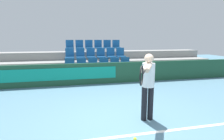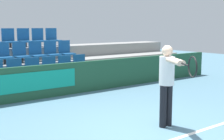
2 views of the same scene
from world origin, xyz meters
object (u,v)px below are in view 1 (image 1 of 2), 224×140
object	(u,v)px
stadium_chair_0	(70,67)
stadium_chair_13	(80,46)
stadium_chair_1	(82,66)
stadium_chair_9	(101,55)
stadium_chair_14	(89,46)
stadium_chair_16	(108,46)
stadium_chair_6	(70,56)
stadium_chair_3	(104,65)
stadium_chair_15	(98,46)
stadium_chair_17	(116,46)
stadium_chair_2	(93,66)
tennis_ball	(135,139)
stadium_chair_11	(121,55)
stadium_chair_8	(91,55)
stadium_chair_4	(115,65)
stadium_chair_12	(70,46)
tennis_player	(148,82)
stadium_chair_10	(111,55)
stadium_chair_5	(126,65)

from	to	relation	value
stadium_chair_0	stadium_chair_13	distance (m)	2.10
stadium_chair_1	stadium_chair_9	bearing A→B (deg)	42.27
stadium_chair_14	stadium_chair_16	bearing A→B (deg)	0.00
stadium_chair_6	stadium_chair_0	bearing A→B (deg)	-90.00
stadium_chair_3	stadium_chair_13	size ratio (longest dim) A/B	1.00
stadium_chair_15	stadium_chair_17	xyz separation A→B (m)	(1.03, 0.00, 0.00)
stadium_chair_3	stadium_chair_14	distance (m)	2.10
stadium_chair_3	stadium_chair_6	size ratio (longest dim) A/B	1.00
stadium_chair_17	stadium_chair_2	bearing A→B (deg)	-129.52
stadium_chair_6	tennis_ball	world-z (taller)	stadium_chair_6
stadium_chair_17	tennis_ball	bearing A→B (deg)	-101.01
tennis_ball	stadium_chair_0	bearing A→B (deg)	103.87
stadium_chair_11	stadium_chair_13	bearing A→B (deg)	155.56
stadium_chair_8	stadium_chair_15	distance (m)	1.14
stadium_chair_4	stadium_chair_16	size ratio (longest dim) A/B	1.00
stadium_chair_12	stadium_chair_1	bearing A→B (deg)	-74.62
stadium_chair_0	tennis_ball	bearing A→B (deg)	-76.13
stadium_chair_4	stadium_chair_9	bearing A→B (deg)	118.81
tennis_ball	stadium_chair_17	bearing A→B (deg)	78.99
stadium_chair_9	stadium_chair_11	bearing A→B (deg)	0.00
stadium_chair_13	stadium_chair_17	xyz separation A→B (m)	(2.06, 0.00, 0.00)
stadium_chair_0	stadium_chair_2	world-z (taller)	same
stadium_chair_0	stadium_chair_14	bearing A→B (deg)	61.19
stadium_chair_13	tennis_player	bearing A→B (deg)	-78.65
stadium_chair_17	stadium_chair_6	bearing A→B (deg)	-160.02
stadium_chair_1	stadium_chair_13	world-z (taller)	stadium_chair_13
stadium_chair_8	stadium_chair_15	bearing A→B (deg)	61.19
stadium_chair_1	stadium_chair_14	world-z (taller)	stadium_chair_14
stadium_chair_14	stadium_chair_10	bearing A→B (deg)	-42.27
stadium_chair_16	stadium_chair_8	bearing A→B (deg)	-137.73
stadium_chair_0	stadium_chair_13	world-z (taller)	stadium_chair_13
stadium_chair_1	stadium_chair_15	xyz separation A→B (m)	(1.03, 1.87, 0.80)
stadium_chair_0	stadium_chair_15	xyz separation A→B (m)	(1.55, 1.87, 0.80)
stadium_chair_5	stadium_chair_12	size ratio (longest dim) A/B	1.00
stadium_chair_6	stadium_chair_9	size ratio (longest dim) A/B	1.00
stadium_chair_0	stadium_chair_1	distance (m)	0.52
stadium_chair_16	tennis_player	xyz separation A→B (m)	(-0.30, -6.20, -0.53)
stadium_chair_1	stadium_chair_13	xyz separation A→B (m)	(0.00, 1.87, 0.80)
stadium_chair_17	tennis_ball	xyz separation A→B (m)	(-1.34, -6.88, -1.43)
stadium_chair_10	stadium_chair_16	xyz separation A→B (m)	(0.00, 0.94, 0.40)
stadium_chair_3	stadium_chair_15	xyz separation A→B (m)	(0.00, 1.87, 0.80)
stadium_chair_10	stadium_chair_11	bearing A→B (deg)	0.00
stadium_chair_5	stadium_chair_17	xyz separation A→B (m)	(0.00, 1.87, 0.80)
stadium_chair_11	tennis_ball	distance (m)	6.18
stadium_chair_11	stadium_chair_17	world-z (taller)	stadium_chair_17
stadium_chair_0	stadium_chair_14	xyz separation A→B (m)	(1.03, 1.87, 0.80)
stadium_chair_3	stadium_chair_12	size ratio (longest dim) A/B	1.00
stadium_chair_8	stadium_chair_14	size ratio (longest dim) A/B	1.00
tennis_ball	stadium_chair_2	bearing A→B (deg)	92.36
stadium_chair_5	stadium_chair_6	size ratio (longest dim) A/B	1.00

